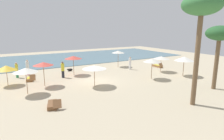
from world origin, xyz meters
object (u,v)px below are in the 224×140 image
(lounger_1, at_px, (53,105))
(umbrella_8, at_px, (94,67))
(umbrella_1, at_px, (73,57))
(umbrella_5, at_px, (118,52))
(umbrella_7, at_px, (184,59))
(lounger_2, at_px, (30,79))
(umbrella_2, at_px, (6,68))
(palm_0, at_px, (202,9))
(umbrella_0, at_px, (43,64))
(umbrella_3, at_px, (152,60))
(lounger_0, at_px, (158,66))
(person_0, at_px, (28,67))
(dog, at_px, (70,70))
(umbrella_4, at_px, (161,58))
(person_1, at_px, (17,70))
(palm_1, at_px, (220,35))
(person_3, at_px, (130,63))
(person_2, at_px, (63,70))
(umbrella_6, at_px, (26,70))

(lounger_1, bearing_deg, umbrella_8, 32.67)
(umbrella_1, height_order, umbrella_5, umbrella_5)
(umbrella_7, bearing_deg, lounger_2, 156.24)
(umbrella_2, xyz_separation_m, palm_0, (11.34, -12.27, 4.95))
(umbrella_0, distance_m, umbrella_3, 11.15)
(lounger_0, bearing_deg, umbrella_5, 145.70)
(umbrella_3, distance_m, person_0, 14.48)
(dog, bearing_deg, person_0, 175.19)
(umbrella_4, height_order, umbrella_8, umbrella_8)
(umbrella_3, bearing_deg, umbrella_2, 159.13)
(umbrella_3, relative_size, person_1, 1.30)
(umbrella_1, height_order, person_0, umbrella_1)
(dog, bearing_deg, palm_1, -57.33)
(person_3, bearing_deg, umbrella_1, 173.47)
(umbrella_8, bearing_deg, lounger_1, -147.33)
(umbrella_5, xyz_separation_m, person_3, (0.33, -2.47, -1.28))
(lounger_1, bearing_deg, umbrella_4, 16.72)
(lounger_0, distance_m, palm_0, 15.30)
(umbrella_0, xyz_separation_m, person_2, (2.47, 2.27, -1.25))
(person_3, bearing_deg, person_2, 178.57)
(umbrella_0, xyz_separation_m, palm_0, (8.30, -10.24, 4.52))
(person_2, relative_size, person_3, 1.06)
(person_3, bearing_deg, palm_1, -81.49)
(umbrella_5, xyz_separation_m, dog, (-7.02, 0.68, -1.97))
(umbrella_0, xyz_separation_m, umbrella_4, (14.13, -1.10, -0.35))
(umbrella_7, relative_size, lounger_0, 1.35)
(palm_0, xyz_separation_m, palm_1, (4.89, 1.45, -1.87))
(person_0, distance_m, dog, 5.04)
(lounger_2, bearing_deg, umbrella_1, 0.62)
(person_1, bearing_deg, umbrella_4, -20.29)
(umbrella_6, relative_size, person_2, 1.23)
(umbrella_2, bearing_deg, umbrella_5, 9.88)
(umbrella_0, relative_size, umbrella_6, 1.04)
(lounger_1, relative_size, palm_1, 0.32)
(palm_0, bearing_deg, person_1, 124.23)
(lounger_0, xyz_separation_m, person_1, (-17.91, 3.55, 0.71))
(person_1, distance_m, palm_0, 19.16)
(umbrella_7, xyz_separation_m, lounger_2, (-15.70, 6.91, -1.85))
(umbrella_4, height_order, person_1, umbrella_4)
(umbrella_8, bearing_deg, umbrella_6, 171.92)
(umbrella_2, distance_m, lounger_2, 2.77)
(umbrella_4, xyz_separation_m, umbrella_8, (-10.00, -1.40, 0.04))
(umbrella_2, relative_size, palm_1, 0.35)
(lounger_2, bearing_deg, lounger_0, -5.27)
(umbrella_3, xyz_separation_m, person_3, (0.89, 5.24, -1.20))
(umbrella_5, distance_m, person_1, 13.27)
(umbrella_8, xyz_separation_m, person_0, (-4.88, 8.11, -0.93))
(umbrella_1, relative_size, person_3, 1.32)
(umbrella_7, height_order, dog, umbrella_7)
(umbrella_4, xyz_separation_m, person_2, (-11.66, 3.37, -0.90))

